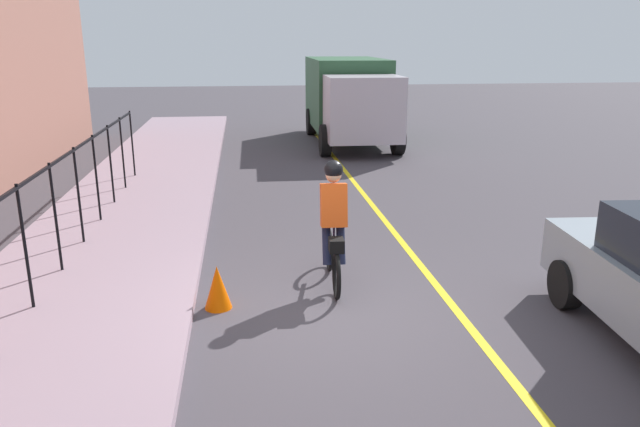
# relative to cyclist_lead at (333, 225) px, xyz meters

# --- Properties ---
(ground_plane) EXTENTS (80.00, 80.00, 0.00)m
(ground_plane) POSITION_rel_cyclist_lead_xyz_m (-0.91, 0.12, -0.91)
(ground_plane) COLOR #453F46
(lane_line_centre) EXTENTS (36.00, 0.12, 0.01)m
(lane_line_centre) POSITION_rel_cyclist_lead_xyz_m (-0.91, -1.48, -0.91)
(lane_line_centre) COLOR yellow
(lane_line_centre) RESTS_ON ground
(sidewalk) EXTENTS (40.00, 3.20, 0.15)m
(sidewalk) POSITION_rel_cyclist_lead_xyz_m (-0.91, 3.52, -0.84)
(sidewalk) COLOR gray
(sidewalk) RESTS_ON ground
(iron_fence) EXTENTS (14.23, 0.04, 1.60)m
(iron_fence) POSITION_rel_cyclist_lead_xyz_m (0.09, 3.92, 0.36)
(iron_fence) COLOR black
(iron_fence) RESTS_ON sidewalk
(cyclist_lead) EXTENTS (1.71, 0.37, 1.83)m
(cyclist_lead) POSITION_rel_cyclist_lead_xyz_m (0.00, 0.00, 0.00)
(cyclist_lead) COLOR black
(cyclist_lead) RESTS_ON ground
(box_truck_background) EXTENTS (6.74, 2.62, 2.78)m
(box_truck_background) POSITION_rel_cyclist_lead_xyz_m (12.41, -2.39, 0.64)
(box_truck_background) COLOR #2D5837
(box_truck_background) RESTS_ON ground
(traffic_cone_near) EXTENTS (0.36, 0.36, 0.59)m
(traffic_cone_near) POSITION_rel_cyclist_lead_xyz_m (-0.55, 1.61, -0.62)
(traffic_cone_near) COLOR #F75600
(traffic_cone_near) RESTS_ON ground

